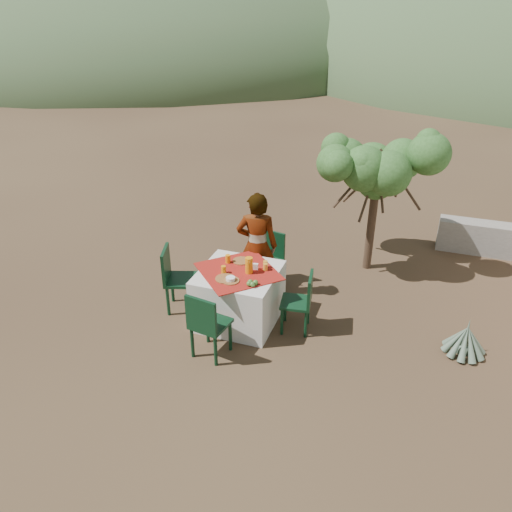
# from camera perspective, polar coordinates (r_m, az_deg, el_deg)

# --- Properties ---
(ground) EXTENTS (160.00, 160.00, 0.00)m
(ground) POSITION_cam_1_polar(r_m,az_deg,el_deg) (6.80, -0.85, -8.11)
(ground) COLOR #3B261B
(ground) RESTS_ON ground
(table) EXTENTS (1.30, 1.30, 0.76)m
(table) POSITION_cam_1_polar(r_m,az_deg,el_deg) (6.74, -1.99, -4.55)
(table) COLOR white
(table) RESTS_ON ground
(chair_far) EXTENTS (0.46, 0.46, 0.84)m
(chair_far) POSITION_cam_1_polar(r_m,az_deg,el_deg) (7.53, 1.58, -0.05)
(chair_far) COLOR black
(chair_far) RESTS_ON ground
(chair_near) EXTENTS (0.48, 0.48, 0.90)m
(chair_near) POSITION_cam_1_polar(r_m,az_deg,el_deg) (6.03, -5.63, -7.65)
(chair_near) COLOR black
(chair_near) RESTS_ON ground
(chair_left) EXTENTS (0.55, 0.55, 0.94)m
(chair_left) POSITION_cam_1_polar(r_m,az_deg,el_deg) (6.99, -9.21, -2.29)
(chair_left) COLOR black
(chair_left) RESTS_ON ground
(chair_right) EXTENTS (0.44, 0.44, 0.84)m
(chair_right) POSITION_cam_1_polar(r_m,az_deg,el_deg) (6.52, 5.22, -5.01)
(chair_right) COLOR black
(chair_right) RESTS_ON ground
(person) EXTENTS (0.66, 0.52, 1.61)m
(person) POSITION_cam_1_polar(r_m,az_deg,el_deg) (7.08, 0.12, 1.12)
(person) COLOR #8C6651
(person) RESTS_ON ground
(shrub_tree) EXTENTS (1.71, 1.68, 2.01)m
(shrub_tree) POSITION_cam_1_polar(r_m,az_deg,el_deg) (7.83, 14.21, 9.13)
(shrub_tree) COLOR #463123
(shrub_tree) RESTS_ON ground
(agave) EXTENTS (0.53, 0.54, 0.57)m
(agave) POSITION_cam_1_polar(r_m,az_deg,el_deg) (6.76, 22.80, -8.88)
(agave) COLOR #5D735D
(agave) RESTS_ON ground
(hill_near_left) EXTENTS (40.00, 40.00, 16.00)m
(hill_near_left) POSITION_cam_1_polar(r_m,az_deg,el_deg) (40.61, -10.84, 21.74)
(hill_near_left) COLOR #36532E
(hill_near_left) RESTS_ON ground
(hill_far_center) EXTENTS (60.00, 60.00, 24.00)m
(hill_far_center) POSITION_cam_1_polar(r_m,az_deg,el_deg) (57.60, 14.68, 23.04)
(hill_far_center) COLOR slate
(hill_far_center) RESTS_ON ground
(plate_far) EXTENTS (0.24, 0.24, 0.01)m
(plate_far) POSITION_cam_1_polar(r_m,az_deg,el_deg) (6.78, -1.71, -0.56)
(plate_far) COLOR brown
(plate_far) RESTS_ON table
(plate_near) EXTENTS (0.26, 0.26, 0.01)m
(plate_near) POSITION_cam_1_polar(r_m,az_deg,el_deg) (6.37, -3.55, -2.59)
(plate_near) COLOR brown
(plate_near) RESTS_ON table
(glass_far) EXTENTS (0.07, 0.07, 0.11)m
(glass_far) POSITION_cam_1_polar(r_m,az_deg,el_deg) (6.73, -3.23, -0.32)
(glass_far) COLOR orange
(glass_far) RESTS_ON table
(glass_near) EXTENTS (0.06, 0.06, 0.10)m
(glass_near) POSITION_cam_1_polar(r_m,az_deg,el_deg) (6.48, -3.73, -1.57)
(glass_near) COLOR orange
(glass_near) RESTS_ON table
(juice_pitcher) EXTENTS (0.10, 0.10, 0.22)m
(juice_pitcher) POSITION_cam_1_polar(r_m,az_deg,el_deg) (6.45, -0.81, -1.07)
(juice_pitcher) COLOR orange
(juice_pitcher) RESTS_ON table
(bowl_plate) EXTENTS (0.23, 0.23, 0.01)m
(bowl_plate) POSITION_cam_1_polar(r_m,az_deg,el_deg) (6.33, -2.92, -2.82)
(bowl_plate) COLOR brown
(bowl_plate) RESTS_ON table
(white_bowl) EXTENTS (0.12, 0.12, 0.04)m
(white_bowl) POSITION_cam_1_polar(r_m,az_deg,el_deg) (6.31, -2.93, -2.61)
(white_bowl) COLOR white
(white_bowl) RESTS_ON bowl_plate
(jar_left) EXTENTS (0.06, 0.06, 0.10)m
(jar_left) POSITION_cam_1_polar(r_m,az_deg,el_deg) (6.54, 1.08, -1.26)
(jar_left) COLOR orange
(jar_left) RESTS_ON table
(jar_right) EXTENTS (0.06, 0.06, 0.10)m
(jar_right) POSITION_cam_1_polar(r_m,az_deg,el_deg) (6.60, 1.09, -0.97)
(jar_right) COLOR orange
(jar_right) RESTS_ON table
(napkin_holder) EXTENTS (0.07, 0.05, 0.08)m
(napkin_holder) POSITION_cam_1_polar(r_m,az_deg,el_deg) (6.56, -0.04, -1.20)
(napkin_holder) COLOR white
(napkin_holder) RESTS_ON table
(fruit_cluster) EXTENTS (0.13, 0.12, 0.07)m
(fruit_cluster) POSITION_cam_1_polar(r_m,az_deg,el_deg) (6.21, -0.47, -3.11)
(fruit_cluster) COLOR #46782B
(fruit_cluster) RESTS_ON table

